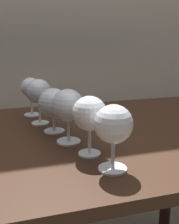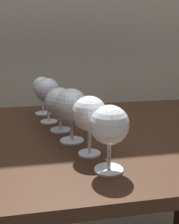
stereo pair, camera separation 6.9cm
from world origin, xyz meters
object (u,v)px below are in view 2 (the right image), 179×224
wine_glass_amber (90,115)px  wine_glass_rose (71,106)px  wine_glass_chardonnay (42,87)px  wine_glass_white (110,126)px  wine_glass_port (48,92)px  wine_glass_cabernet (60,103)px

wine_glass_amber → wine_glass_rose: 0.10m
wine_glass_amber → wine_glass_chardonnay: wine_glass_amber is taller
wine_glass_white → wine_glass_chardonnay: size_ratio=1.05×
wine_glass_white → wine_glass_chardonnay: bearing=104.4°
wine_glass_rose → wine_glass_port: bearing=105.9°
wine_glass_port → wine_glass_white: bearing=-73.7°
wine_glass_port → wine_glass_chardonnay: bearing=97.6°
wine_glass_rose → wine_glass_port: size_ratio=0.99×
wine_glass_white → wine_glass_port: 0.41m
wine_glass_port → wine_glass_chardonnay: size_ratio=1.07×
wine_glass_cabernet → wine_glass_chardonnay: (-0.05, 0.21, 0.01)m
wine_glass_port → wine_glass_amber: bearing=-73.3°
wine_glass_cabernet → wine_glass_chardonnay: bearing=102.8°
wine_glass_amber → wine_glass_chardonnay: (-0.10, 0.41, -0.00)m
wine_glass_amber → wine_glass_port: bearing=106.7°
wine_glass_rose → wine_glass_chardonnay: size_ratio=1.07×
wine_glass_rose → wine_glass_amber: bearing=-71.9°
wine_glass_chardonnay → wine_glass_rose: bearing=-77.1°
wine_glass_rose → wine_glass_cabernet: size_ratio=1.10×
wine_glass_white → wine_glass_amber: bearing=105.1°
wine_glass_white → wine_glass_port: wine_glass_port is taller
wine_glass_white → wine_glass_port: (-0.11, 0.39, 0.00)m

